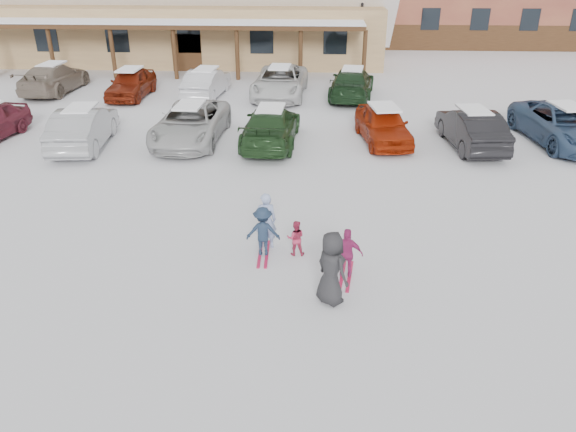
{
  "coord_description": "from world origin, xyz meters",
  "views": [
    {
      "loc": [
        0.95,
        -11.7,
        7.26
      ],
      "look_at": [
        0.3,
        1.0,
        1.0
      ],
      "focal_mm": 35.0,
      "sensor_mm": 36.0,
      "label": 1
    }
  ],
  "objects_px": {
    "parked_car_2": "(191,123)",
    "parked_car_8": "(131,83)",
    "toddler_red": "(296,238)",
    "parked_car_11": "(352,83)",
    "parked_car_9": "(206,83)",
    "parked_car_5": "(471,128)",
    "parked_car_3": "(271,126)",
    "parked_car_10": "(280,82)",
    "adult_skier": "(266,221)",
    "parked_car_1": "(83,127)",
    "parked_car_6": "(564,125)",
    "parked_car_7": "(54,78)",
    "child_magenta": "(347,254)",
    "parked_car_4": "(383,124)",
    "lamp_post": "(362,7)",
    "child_navy": "(263,232)",
    "bystander_dark": "(331,268)"
  },
  "relations": [
    {
      "from": "parked_car_2",
      "to": "child_magenta",
      "type": "bearing_deg",
      "value": -57.7
    },
    {
      "from": "parked_car_9",
      "to": "parked_car_11",
      "type": "height_order",
      "value": "parked_car_11"
    },
    {
      "from": "parked_car_9",
      "to": "child_navy",
      "type": "bearing_deg",
      "value": 110.96
    },
    {
      "from": "adult_skier",
      "to": "parked_car_8",
      "type": "height_order",
      "value": "adult_skier"
    },
    {
      "from": "parked_car_1",
      "to": "parked_car_11",
      "type": "bearing_deg",
      "value": -148.56
    },
    {
      "from": "parked_car_2",
      "to": "parked_car_8",
      "type": "height_order",
      "value": "parked_car_2"
    },
    {
      "from": "toddler_red",
      "to": "parked_car_1",
      "type": "height_order",
      "value": "parked_car_1"
    },
    {
      "from": "parked_car_9",
      "to": "parked_car_11",
      "type": "bearing_deg",
      "value": -173.06
    },
    {
      "from": "adult_skier",
      "to": "parked_car_4",
      "type": "distance_m",
      "value": 9.65
    },
    {
      "from": "toddler_red",
      "to": "parked_car_3",
      "type": "distance_m",
      "value": 8.74
    },
    {
      "from": "toddler_red",
      "to": "child_magenta",
      "type": "distance_m",
      "value": 1.62
    },
    {
      "from": "parked_car_1",
      "to": "parked_car_10",
      "type": "xyz_separation_m",
      "value": [
        7.1,
        8.15,
        -0.01
      ]
    },
    {
      "from": "parked_car_6",
      "to": "parked_car_11",
      "type": "bearing_deg",
      "value": 132.44
    },
    {
      "from": "parked_car_9",
      "to": "parked_car_7",
      "type": "bearing_deg",
      "value": 1.7
    },
    {
      "from": "parked_car_11",
      "to": "parked_car_5",
      "type": "bearing_deg",
      "value": 127.06
    },
    {
      "from": "parked_car_5",
      "to": "parked_car_9",
      "type": "relative_size",
      "value": 1.04
    },
    {
      "from": "parked_car_9",
      "to": "parked_car_6",
      "type": "bearing_deg",
      "value": 162.47
    },
    {
      "from": "toddler_red",
      "to": "parked_car_5",
      "type": "height_order",
      "value": "parked_car_5"
    },
    {
      "from": "parked_car_7",
      "to": "parked_car_8",
      "type": "bearing_deg",
      "value": 171.27
    },
    {
      "from": "toddler_red",
      "to": "parked_car_8",
      "type": "distance_m",
      "value": 18.08
    },
    {
      "from": "parked_car_3",
      "to": "parked_car_10",
      "type": "height_order",
      "value": "parked_car_10"
    },
    {
      "from": "adult_skier",
      "to": "child_navy",
      "type": "xyz_separation_m",
      "value": [
        -0.04,
        -0.4,
        -0.11
      ]
    },
    {
      "from": "child_navy",
      "to": "parked_car_3",
      "type": "height_order",
      "value": "parked_car_3"
    },
    {
      "from": "adult_skier",
      "to": "parked_car_3",
      "type": "xyz_separation_m",
      "value": [
        -0.52,
        8.29,
        -0.04
      ]
    },
    {
      "from": "child_navy",
      "to": "bystander_dark",
      "type": "relative_size",
      "value": 0.77
    },
    {
      "from": "child_navy",
      "to": "parked_car_3",
      "type": "xyz_separation_m",
      "value": [
        -0.48,
        8.69,
        0.06
      ]
    },
    {
      "from": "child_magenta",
      "to": "child_navy",
      "type": "bearing_deg",
      "value": -17.26
    },
    {
      "from": "parked_car_2",
      "to": "parked_car_6",
      "type": "distance_m",
      "value": 14.73
    },
    {
      "from": "child_magenta",
      "to": "parked_car_10",
      "type": "bearing_deg",
      "value": -73.57
    },
    {
      "from": "parked_car_2",
      "to": "parked_car_10",
      "type": "xyz_separation_m",
      "value": [
        3.09,
        7.28,
        0.03
      ]
    },
    {
      "from": "adult_skier",
      "to": "parked_car_1",
      "type": "bearing_deg",
      "value": -56.64
    },
    {
      "from": "lamp_post",
      "to": "toddler_red",
      "type": "relative_size",
      "value": 6.71
    },
    {
      "from": "adult_skier",
      "to": "parked_car_9",
      "type": "height_order",
      "value": "adult_skier"
    },
    {
      "from": "parked_car_4",
      "to": "lamp_post",
      "type": "bearing_deg",
      "value": 81.43
    },
    {
      "from": "bystander_dark",
      "to": "parked_car_6",
      "type": "height_order",
      "value": "bystander_dark"
    },
    {
      "from": "parked_car_1",
      "to": "parked_car_2",
      "type": "relative_size",
      "value": 0.88
    },
    {
      "from": "parked_car_3",
      "to": "adult_skier",
      "type": "bearing_deg",
      "value": 96.06
    },
    {
      "from": "toddler_red",
      "to": "parked_car_11",
      "type": "relative_size",
      "value": 0.19
    },
    {
      "from": "parked_car_6",
      "to": "parked_car_10",
      "type": "xyz_separation_m",
      "value": [
        -11.63,
        6.82,
        0.01
      ]
    },
    {
      "from": "adult_skier",
      "to": "parked_car_6",
      "type": "distance_m",
      "value": 14.2
    },
    {
      "from": "child_navy",
      "to": "parked_car_10",
      "type": "xyz_separation_m",
      "value": [
        -0.6,
        16.21,
        0.1
      ]
    },
    {
      "from": "toddler_red",
      "to": "parked_car_2",
      "type": "xyz_separation_m",
      "value": [
        -4.52,
        8.87,
        0.26
      ]
    },
    {
      "from": "toddler_red",
      "to": "parked_car_3",
      "type": "relative_size",
      "value": 0.19
    },
    {
      "from": "adult_skier",
      "to": "parked_car_8",
      "type": "bearing_deg",
      "value": -73.71
    },
    {
      "from": "parked_car_9",
      "to": "parked_car_11",
      "type": "relative_size",
      "value": 0.85
    },
    {
      "from": "parked_car_9",
      "to": "parked_car_5",
      "type": "bearing_deg",
      "value": 153.86
    },
    {
      "from": "child_magenta",
      "to": "parked_car_6",
      "type": "distance_m",
      "value": 13.69
    },
    {
      "from": "toddler_red",
      "to": "parked_car_6",
      "type": "xyz_separation_m",
      "value": [
        10.2,
        9.34,
        0.28
      ]
    },
    {
      "from": "child_magenta",
      "to": "bystander_dark",
      "type": "relative_size",
      "value": 0.74
    },
    {
      "from": "parked_car_1",
      "to": "parked_car_4",
      "type": "relative_size",
      "value": 1.12
    }
  ]
}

